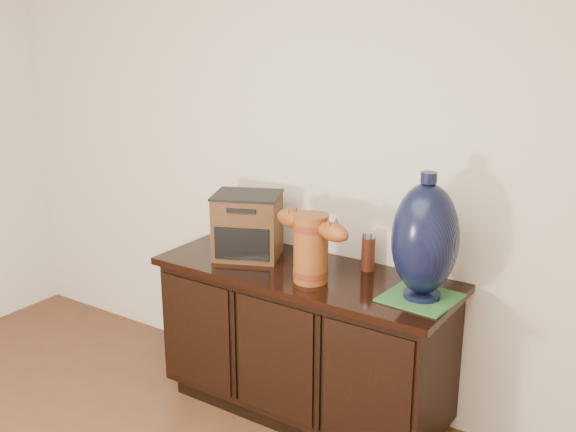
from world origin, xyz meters
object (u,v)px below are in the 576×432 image
Objects in this scene: sideboard at (304,341)px; spray_can at (368,251)px; lamp_base at (425,239)px; tv_radio at (248,226)px; terracotta_vessel at (311,244)px.

spray_can reaches higher than sideboard.
lamp_base is at bearing -0.70° from sideboard.
tv_radio reaches higher than sideboard.
terracotta_vessel is (0.09, -0.10, 0.54)m from sideboard.
tv_radio is at bearing 179.08° from lamp_base.
lamp_base is (0.59, -0.01, 0.63)m from sideboard.
lamp_base is (0.50, 0.09, 0.09)m from terracotta_vessel.
sideboard is at bearing -144.97° from spray_can.
terracotta_vessel is at bearing -46.23° from sideboard.
sideboard is 3.67× the size of tv_radio.
sideboard is 7.73× the size of spray_can.
sideboard is 3.29× the size of terracotta_vessel.
terracotta_vessel is 0.44m from tv_radio.
terracotta_vessel is 0.32m from spray_can.
terracotta_vessel is 0.51m from lamp_base.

